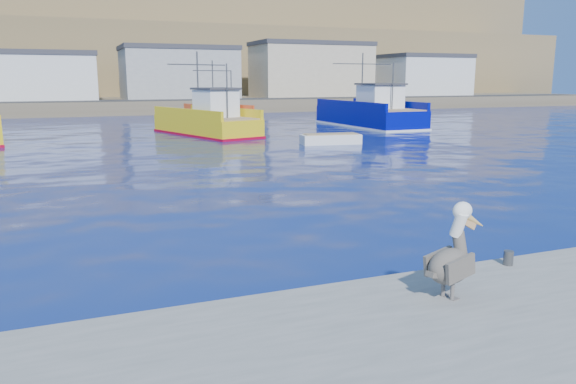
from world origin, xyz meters
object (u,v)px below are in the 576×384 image
object	(u,v)px
trawler_yellow_b	(208,122)
skiff_mid	(331,140)
trawler_blue	(370,114)
boat_orange	(219,112)
skiff_far	(411,118)
pelican	(453,258)

from	to	relation	value
trawler_yellow_b	skiff_mid	distance (m)	11.11
trawler_blue	boat_orange	xyz separation A→B (m)	(-11.61, 9.61, -0.09)
trawler_yellow_b	skiff_far	xyz separation A→B (m)	(23.71, 7.54, -0.72)
skiff_mid	pelican	size ratio (longest dim) A/B	2.42
trawler_blue	skiff_mid	xyz separation A→B (m)	(-9.65, -11.55, -0.85)
trawler_yellow_b	pelican	size ratio (longest dim) A/B	6.68
skiff_mid	skiff_far	xyz separation A→B (m)	(17.62, 16.80, 0.01)
trawler_blue	pelican	xyz separation A→B (m)	(-20.05, -37.60, 0.10)
skiff_mid	trawler_blue	bearing A→B (deg)	50.13
trawler_yellow_b	trawler_blue	bearing A→B (deg)	8.28
trawler_yellow_b	skiff_far	size ratio (longest dim) A/B	2.62
trawler_yellow_b	skiff_far	world-z (taller)	trawler_yellow_b
trawler_yellow_b	skiff_mid	world-z (taller)	trawler_yellow_b
trawler_blue	trawler_yellow_b	bearing A→B (deg)	-171.72
trawler_yellow_b	pelican	world-z (taller)	trawler_yellow_b
boat_orange	skiff_mid	bearing A→B (deg)	-84.70
trawler_blue	boat_orange	world-z (taller)	trawler_blue
skiff_mid	skiff_far	size ratio (longest dim) A/B	0.95
skiff_far	pelican	distance (m)	51.20
boat_orange	skiff_mid	xyz separation A→B (m)	(1.96, -21.16, -0.76)
trawler_blue	skiff_mid	world-z (taller)	trawler_blue
trawler_blue	pelican	world-z (taller)	trawler_blue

